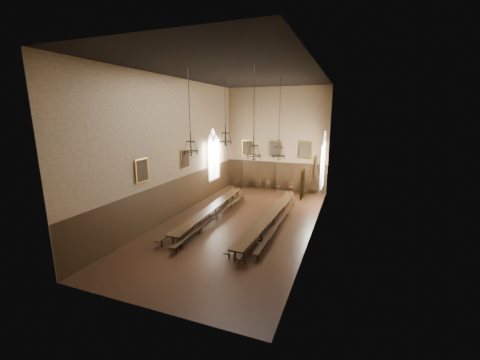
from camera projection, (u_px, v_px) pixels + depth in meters
The scene contains 34 objects.
floor at pixel (239, 223), 18.61m from camera, with size 9.00×18.00×0.02m, color black.
ceiling at pixel (239, 73), 16.62m from camera, with size 9.00×18.00×0.02m, color black.
wall_back at pixel (276, 140), 25.82m from camera, with size 9.00×0.02×9.00m, color #867152.
wall_front at pixel (138, 185), 9.40m from camera, with size 9.00×0.02×9.00m, color #867152.
wall_left at pixel (175, 149), 19.18m from camera, with size 0.02×18.00×9.00m, color #867152.
wall_right at pixel (316, 156), 16.04m from camera, with size 0.02×18.00×9.00m, color #867152.
wainscot_panelling at pixel (239, 204), 18.33m from camera, with size 9.00×18.00×2.50m, color black, non-canonical shape.
table_left at pixel (213, 212), 19.36m from camera, with size 1.17×10.14×0.79m.
table_right at pixel (270, 221), 17.77m from camera, with size 1.07×10.48×0.82m.
bench_left_outer at pixel (205, 212), 19.63m from camera, with size 0.43×10.64×0.48m.
bench_left_inner at pixel (218, 215), 19.00m from camera, with size 0.50×10.78×0.49m.
bench_right_inner at pixel (259, 223), 17.85m from camera, with size 0.54×9.39×0.42m.
bench_right_outer at pixel (279, 223), 17.82m from camera, with size 0.29×9.52×0.43m.
chair_0 at pixel (238, 184), 27.45m from camera, with size 0.55×0.55×1.03m.
chair_1 at pixel (247, 185), 27.24m from camera, with size 0.54×0.54×0.96m.
chair_2 at pixel (258, 186), 26.77m from camera, with size 0.48×0.48×1.01m.
chair_3 at pixel (268, 187), 26.51m from camera, with size 0.45×0.45×0.86m.
chair_4 at pixel (278, 188), 26.16m from camera, with size 0.42×0.42×0.95m.
chair_5 at pixel (291, 189), 25.75m from camera, with size 0.52×0.52×0.95m.
chair_6 at pixel (302, 190), 25.43m from camera, with size 0.53×0.53×0.98m.
chair_7 at pixel (312, 191), 25.12m from camera, with size 0.45×0.45×0.89m.
chandelier_back_left at pixel (226, 138), 20.87m from camera, with size 0.94×0.94×4.37m.
chandelier_back_right at pixel (279, 151), 19.02m from camera, with size 0.89×0.89×5.11m.
chandelier_front_left at pixel (191, 145), 15.59m from camera, with size 0.79×0.79×4.35m.
chandelier_front_right at pixel (254, 149), 14.59m from camera, with size 0.76×0.76×4.43m.
portrait_back_0 at pixel (248, 148), 26.78m from camera, with size 1.10×0.12×1.40m.
portrait_back_1 at pixel (276, 149), 25.88m from camera, with size 1.10×0.12×1.40m.
portrait_back_2 at pixel (305, 150), 24.97m from camera, with size 1.10×0.12×1.40m.
portrait_left_0 at pixel (185, 159), 20.23m from camera, with size 0.12×1.00×1.30m.
portrait_left_1 at pixel (142, 170), 16.13m from camera, with size 0.12×1.00×1.30m.
portrait_right_0 at pixel (315, 167), 17.17m from camera, with size 0.12×1.00×1.30m.
portrait_right_1 at pixel (303, 184), 13.07m from camera, with size 0.12×1.00×1.30m.
window_right at pixel (323, 161), 21.32m from camera, with size 0.20×2.20×4.60m, color white, non-canonical shape.
window_left at pixel (213, 155), 24.41m from camera, with size 0.20×2.20×4.60m, color white, non-canonical shape.
Camera 1 is at (6.31, -16.37, 6.74)m, focal length 22.00 mm.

